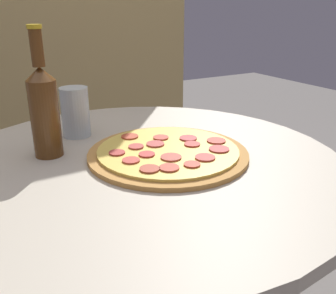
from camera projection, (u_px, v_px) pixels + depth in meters
table at (144, 234)px, 0.86m from camera, size 0.86×0.86×0.75m
fence_panel at (45, 60)px, 1.43m from camera, size 1.23×0.04×1.71m
pizza at (168, 152)px, 0.80m from camera, size 0.34×0.34×0.02m
beer_bottle at (44, 108)px, 0.77m from camera, size 0.06×0.06×0.27m
drinking_glass at (75, 112)px, 0.91m from camera, size 0.07×0.07×0.12m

